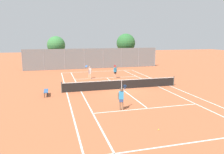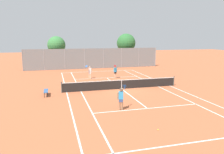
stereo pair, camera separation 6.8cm
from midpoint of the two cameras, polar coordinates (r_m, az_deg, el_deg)
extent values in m
plane|color=#B25B38|center=(22.31, 2.59, -3.13)|extent=(120.00, 120.00, 0.00)
cube|color=silver|center=(12.14, 20.49, -15.73)|extent=(11.00, 0.10, 0.01)
cube|color=silver|center=(33.63, -3.55, 1.47)|extent=(11.00, 0.10, 0.01)
cube|color=silver|center=(21.34, -11.67, -3.96)|extent=(0.10, 23.80, 0.01)
cube|color=silver|center=(24.50, 14.95, -2.24)|extent=(0.10, 23.80, 0.01)
cube|color=silver|center=(21.45, -8.01, -3.76)|extent=(0.10, 23.80, 0.01)
cube|color=silver|center=(23.85, 12.09, -2.45)|extent=(0.10, 23.80, 0.01)
cube|color=silver|center=(16.55, 9.36, -8.10)|extent=(8.26, 0.10, 0.01)
cube|color=silver|center=(28.34, -1.32, -0.20)|extent=(8.26, 0.10, 0.01)
cube|color=silver|center=(22.31, 2.59, -3.12)|extent=(0.10, 12.80, 0.01)
cylinder|color=#474C47|center=(21.20, -12.94, -2.62)|extent=(0.10, 0.10, 1.07)
cylinder|color=#474C47|center=(24.62, 15.92, -0.96)|extent=(0.10, 0.10, 1.07)
cube|color=black|center=(22.20, 2.60, -1.96)|extent=(11.90, 0.02, 0.89)
cube|color=white|center=(22.11, 2.61, -0.81)|extent=(11.90, 0.03, 0.06)
cube|color=white|center=(22.21, 2.59, -2.01)|extent=(0.05, 0.03, 0.89)
cylinder|color=#936B4C|center=(15.90, 2.14, -7.20)|extent=(0.13, 0.13, 0.82)
cylinder|color=#936B4C|center=(15.90, 2.79, -7.21)|extent=(0.13, 0.13, 0.82)
cube|color=#334C8C|center=(15.80, 2.48, -6.06)|extent=(0.32, 0.25, 0.24)
cube|color=#3399D8|center=(15.70, 2.49, -4.80)|extent=(0.38, 0.29, 0.56)
sphere|color=#936B4C|center=(15.60, 2.50, -3.42)|extent=(0.22, 0.22, 0.22)
cylinder|color=black|center=(15.59, 2.50, -3.19)|extent=(0.23, 0.23, 0.02)
cylinder|color=#936B4C|center=(15.72, 1.68, -5.01)|extent=(0.08, 0.08, 0.52)
cylinder|color=#936B4C|center=(15.77, 2.96, -3.66)|extent=(0.21, 0.46, 0.35)
cylinder|color=#1E4C99|center=(15.98, 3.42, -2.87)|extent=(0.10, 0.25, 0.22)
cylinder|color=#1E4C99|center=(16.08, 3.42, -2.40)|extent=(0.33, 0.27, 0.23)
cylinder|color=beige|center=(27.75, -5.53, 0.39)|extent=(0.13, 0.13, 0.82)
cylinder|color=beige|center=(27.81, -5.89, 0.40)|extent=(0.13, 0.13, 0.82)
cube|color=white|center=(27.72, -5.72, 1.06)|extent=(0.33, 0.29, 0.24)
cube|color=white|center=(27.67, -5.74, 1.80)|extent=(0.39, 0.34, 0.56)
sphere|color=beige|center=(27.61, -5.75, 2.60)|extent=(0.22, 0.22, 0.22)
cylinder|color=black|center=(27.60, -5.75, 2.74)|extent=(0.23, 0.23, 0.02)
cylinder|color=beige|center=(27.61, -5.30, 1.66)|extent=(0.08, 0.08, 0.52)
cylinder|color=beige|center=(27.54, -6.10, 2.36)|extent=(0.28, 0.44, 0.35)
cylinder|color=#1E4C99|center=(27.31, -6.53, 2.63)|extent=(0.14, 0.24, 0.22)
cylinder|color=#1E4C99|center=(27.19, -6.62, 2.82)|extent=(0.34, 0.30, 0.23)
cylinder|color=#D8A884|center=(28.02, 1.07, 0.53)|extent=(0.13, 0.13, 0.82)
cylinder|color=#D8A884|center=(27.95, 0.73, 0.50)|extent=(0.13, 0.13, 0.82)
cube|color=black|center=(27.93, 0.90, 1.18)|extent=(0.30, 0.22, 0.24)
cube|color=#3399D8|center=(27.87, 0.90, 1.91)|extent=(0.37, 0.25, 0.56)
sphere|color=#D8A884|center=(27.82, 0.91, 2.71)|extent=(0.22, 0.22, 0.22)
cylinder|color=black|center=(27.81, 0.91, 2.84)|extent=(0.23, 0.23, 0.02)
cylinder|color=#D8A884|center=(27.97, 1.31, 1.82)|extent=(0.08, 0.08, 0.52)
cylinder|color=#D8A884|center=(27.65, 0.78, 2.45)|extent=(0.15, 0.46, 0.35)
cylinder|color=maroon|center=(27.34, 0.76, 2.70)|extent=(0.07, 0.25, 0.22)
cylinder|color=maroon|center=(27.22, 0.87, 2.90)|extent=(0.31, 0.24, 0.23)
sphere|color=#D1DB33|center=(22.12, -1.65, -3.15)|extent=(0.07, 0.07, 0.07)
sphere|color=#D1DB33|center=(13.02, 12.09, -13.30)|extent=(0.07, 0.07, 0.07)
sphere|color=#D1DB33|center=(24.20, 1.18, -1.97)|extent=(0.07, 0.07, 0.07)
sphere|color=#D1DB33|center=(19.83, 1.87, -4.75)|extent=(0.07, 0.07, 0.07)
sphere|color=#D1DB33|center=(26.55, 5.64, -0.90)|extent=(0.07, 0.07, 0.07)
cube|color=#33598C|center=(20.56, -16.79, -3.48)|extent=(0.36, 1.50, 0.05)
cylinder|color=#262626|center=(21.23, -16.37, -3.67)|extent=(0.05, 0.05, 0.41)
cylinder|color=#262626|center=(20.00, -16.44, -4.54)|extent=(0.05, 0.05, 0.41)
cylinder|color=#262626|center=(21.24, -17.05, -3.70)|extent=(0.05, 0.05, 0.41)
cylinder|color=#262626|center=(20.01, -17.16, -4.57)|extent=(0.05, 0.05, 0.41)
cylinder|color=gray|center=(36.43, -22.32, 4.07)|extent=(0.08, 0.08, 3.37)
cylinder|color=gray|center=(36.16, -17.27, 4.33)|extent=(0.08, 0.08, 3.37)
cylinder|color=gray|center=(36.17, -12.18, 4.57)|extent=(0.08, 0.08, 3.37)
cylinder|color=gray|center=(36.47, -7.13, 4.77)|extent=(0.08, 0.08, 3.37)
cylinder|color=gray|center=(37.05, -2.19, 4.93)|extent=(0.08, 0.08, 3.37)
cylinder|color=gray|center=(37.89, 2.56, 5.05)|extent=(0.08, 0.08, 3.37)
cylinder|color=gray|center=(38.97, 7.08, 5.13)|extent=(0.08, 0.08, 3.37)
cylinder|color=gray|center=(40.28, 11.33, 5.18)|extent=(0.08, 0.08, 3.37)
cube|color=slate|center=(36.73, -4.64, 4.86)|extent=(22.45, 0.02, 3.33)
cylinder|color=brown|center=(38.54, -14.10, 4.42)|extent=(0.28, 0.28, 2.81)
sphere|color=#387A3D|center=(38.38, -14.26, 8.07)|extent=(3.00, 3.00, 3.00)
sphere|color=#387A3D|center=(38.35, -14.41, 7.50)|extent=(1.90, 1.90, 1.90)
cylinder|color=brown|center=(41.09, 3.72, 5.13)|extent=(0.26, 0.26, 2.91)
sphere|color=#2D6B33|center=(40.93, 3.76, 8.85)|extent=(3.45, 3.45, 3.45)
sphere|color=#2D6B33|center=(40.71, 3.94, 8.23)|extent=(2.04, 2.04, 2.04)
camera|label=1|loc=(0.03, -89.92, 0.02)|focal=35.00mm
camera|label=2|loc=(0.03, 90.08, -0.02)|focal=35.00mm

